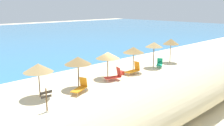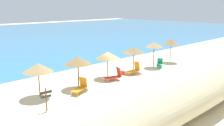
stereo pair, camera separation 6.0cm
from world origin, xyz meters
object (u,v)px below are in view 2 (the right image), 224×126
lounge_chair_0 (115,76)px  lounge_chair_3 (80,87)px  beach_umbrella_1 (78,61)px  lounge_chair_2 (160,64)px  beach_umbrella_3 (134,50)px  beach_umbrella_2 (108,55)px  cooler_box (122,73)px  beach_umbrella_4 (154,45)px  wooden_signpost (46,97)px  beach_umbrella_0 (38,68)px  lounge_chair_1 (134,70)px  beach_umbrella_5 (171,42)px

lounge_chair_0 → lounge_chair_3: size_ratio=0.95×
beach_umbrella_1 → lounge_chair_2: (10.82, -0.48, -1.93)m
beach_umbrella_3 → beach_umbrella_2: bearing=175.3°
lounge_chair_3 → cooler_box: size_ratio=3.42×
cooler_box → beach_umbrella_4: bearing=-3.9°
beach_umbrella_3 → lounge_chair_2: size_ratio=1.83×
beach_umbrella_3 → lounge_chair_0: bearing=-167.6°
beach_umbrella_2 → lounge_chair_0: 2.01m
beach_umbrella_2 → wooden_signpost: size_ratio=1.61×
beach_umbrella_2 → lounge_chair_2: 7.34m
beach_umbrella_0 → beach_umbrella_3: bearing=-0.9°
lounge_chair_0 → lounge_chair_1: 2.89m
beach_umbrella_0 → wooden_signpost: bearing=-109.5°
beach_umbrella_0 → lounge_chair_1: beach_umbrella_0 is taller
wooden_signpost → cooler_box: (9.82, 2.66, -0.75)m
beach_umbrella_3 → beach_umbrella_5: (6.70, -0.09, 0.20)m
beach_umbrella_0 → beach_umbrella_4: 13.69m
beach_umbrella_3 → lounge_chair_1: beach_umbrella_3 is taller
beach_umbrella_3 → wooden_signpost: (-11.41, -2.52, -1.38)m
lounge_chair_2 → beach_umbrella_5: bearing=-110.3°
beach_umbrella_5 → lounge_chair_3: size_ratio=1.67×
beach_umbrella_0 → lounge_chair_0: beach_umbrella_0 is taller
beach_umbrella_3 → beach_umbrella_5: beach_umbrella_5 is taller
beach_umbrella_1 → lounge_chair_0: (3.65, -0.57, -1.88)m
beach_umbrella_0 → beach_umbrella_1: (3.36, -0.35, 0.08)m
beach_umbrella_1 → wooden_signpost: beach_umbrella_1 is taller
beach_umbrella_1 → beach_umbrella_5: 13.81m
lounge_chair_3 → wooden_signpost: (-3.68, -1.29, 0.48)m
beach_umbrella_3 → beach_umbrella_5: 6.71m
beach_umbrella_2 → lounge_chair_0: bearing=-96.4°
beach_umbrella_0 → cooler_box: beach_umbrella_0 is taller
lounge_chair_1 → cooler_box: bearing=57.9°
beach_umbrella_2 → beach_umbrella_4: size_ratio=0.89×
beach_umbrella_2 → lounge_chair_0: beach_umbrella_2 is taller
beach_umbrella_3 → lounge_chair_1: 2.02m
lounge_chair_0 → wooden_signpost: (-7.96, -1.76, 0.48)m
beach_umbrella_0 → cooler_box: size_ratio=5.17×
wooden_signpost → beach_umbrella_1: bearing=32.8°
lounge_chair_0 → beach_umbrella_0: bearing=100.2°
beach_umbrella_1 → lounge_chair_1: beach_umbrella_1 is taller
beach_umbrella_2 → lounge_chair_1: (2.77, -0.82, -1.72)m
lounge_chair_0 → wooden_signpost: size_ratio=1.05×
beach_umbrella_0 → beach_umbrella_2: beach_umbrella_0 is taller
beach_umbrella_3 → beach_umbrella_0: bearing=179.1°
beach_umbrella_1 → lounge_chair_1: 6.81m
beach_umbrella_4 → beach_umbrella_3: bearing=176.7°
beach_umbrella_0 → lounge_chair_2: 14.32m
beach_umbrella_2 → lounge_chair_1: 3.36m
lounge_chair_3 → wooden_signpost: 3.93m
beach_umbrella_4 → wooden_signpost: bearing=-170.9°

